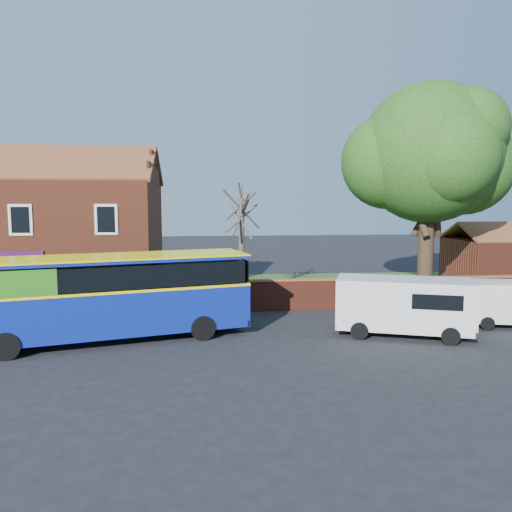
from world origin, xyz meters
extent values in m
plane|color=black|center=(0.00, 0.00, 0.00)|extent=(120.00, 120.00, 0.00)
cube|color=gray|center=(-7.00, 5.75, 0.06)|extent=(18.00, 3.50, 0.12)
cube|color=#426B28|center=(13.00, 13.00, 0.02)|extent=(26.00, 12.00, 0.04)
cube|color=brown|center=(-7.00, 11.50, 3.25)|extent=(12.00, 8.00, 6.50)
cube|color=brown|center=(-7.00, 9.50, 7.50)|extent=(12.30, 4.08, 2.16)
cube|color=brown|center=(-7.00, 13.50, 7.50)|extent=(12.30, 4.08, 2.16)
cube|color=black|center=(-7.00, 7.47, 4.60)|extent=(1.10, 0.06, 1.50)
cube|color=#4C0F19|center=(-7.00, 7.45, 1.10)|extent=(0.95, 0.04, 2.10)
cube|color=silver|center=(-7.00, 7.47, 1.15)|extent=(1.20, 0.06, 2.30)
cube|color=#380D39|center=(-7.00, 7.44, 2.80)|extent=(2.00, 0.06, 0.60)
cube|color=maroon|center=(13.00, 7.00, 0.75)|extent=(22.00, 0.30, 1.50)
cube|color=brown|center=(13.00, 7.00, 1.55)|extent=(22.00, 0.38, 0.10)
cube|color=brown|center=(22.00, 14.25, 3.55)|extent=(8.20, 2.56, 1.24)
cube|color=#0D2398|center=(-2.09, 2.37, 1.26)|extent=(11.35, 5.47, 1.75)
cube|color=yellow|center=(-2.09, 2.37, 2.14)|extent=(11.38, 5.49, 0.10)
cube|color=black|center=(-2.09, 2.37, 2.66)|extent=(10.93, 5.38, 0.88)
cube|color=#35871D|center=(-5.61, 1.44, 2.66)|extent=(4.33, 3.66, 0.93)
cube|color=#0D2398|center=(-2.09, 2.37, 3.25)|extent=(11.35, 5.47, 0.14)
cube|color=yellow|center=(-2.09, 2.37, 3.33)|extent=(11.40, 5.52, 0.06)
cylinder|color=black|center=(-5.17, 0.21, 0.50)|extent=(1.03, 0.52, 0.99)
cylinder|color=black|center=(-5.83, 2.72, 0.50)|extent=(1.03, 0.52, 0.99)
cylinder|color=black|center=(1.64, 2.01, 0.50)|extent=(1.03, 0.52, 0.99)
cylinder|color=black|center=(0.98, 4.52, 0.50)|extent=(1.03, 0.52, 0.99)
cube|color=silver|center=(9.82, 1.85, 1.34)|extent=(5.76, 3.80, 2.03)
cube|color=black|center=(12.09, 1.05, 1.66)|extent=(0.68, 1.74, 0.80)
cube|color=black|center=(12.31, 0.98, 0.43)|extent=(0.81, 2.05, 0.26)
cylinder|color=black|center=(7.87, 1.47, 0.35)|extent=(0.74, 0.44, 0.71)
cylinder|color=black|center=(8.54, 3.38, 0.35)|extent=(0.74, 0.44, 0.71)
cylinder|color=black|center=(11.10, 0.33, 0.35)|extent=(0.74, 0.44, 0.71)
cylinder|color=black|center=(11.77, 2.24, 0.35)|extent=(0.74, 0.44, 0.71)
cylinder|color=black|center=(13.75, 2.29, 0.30)|extent=(0.62, 0.34, 0.59)
cylinder|color=black|center=(14.10, 3.92, 0.30)|extent=(0.62, 0.34, 0.59)
cylinder|color=black|center=(14.36, 9.79, 2.50)|extent=(0.87, 0.87, 5.00)
sphere|color=#437424|center=(14.36, 9.79, 8.15)|extent=(7.83, 7.83, 7.83)
sphere|color=#437424|center=(16.64, 10.23, 7.50)|extent=(5.65, 5.65, 5.65)
sphere|color=#437424|center=(12.29, 10.44, 7.72)|extent=(5.44, 5.44, 5.44)
cylinder|color=#4C4238|center=(3.79, 10.04, 2.82)|extent=(0.32, 0.32, 5.64)
cylinder|color=#4C4238|center=(3.79, 10.04, 4.84)|extent=(0.33, 2.75, 2.22)
cylinder|color=#4C4238|center=(3.79, 10.04, 4.63)|extent=(1.44, 2.03, 2.03)
cylinder|color=#4C4238|center=(3.79, 10.04, 5.04)|extent=(2.31, 1.06, 2.25)
camera|label=1|loc=(1.75, -17.44, 5.55)|focal=35.00mm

